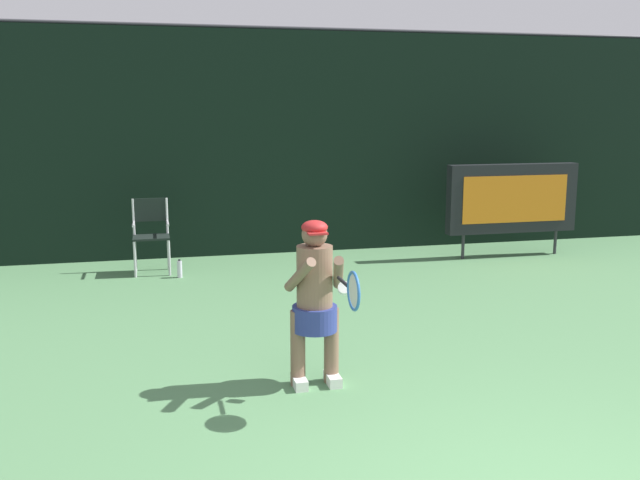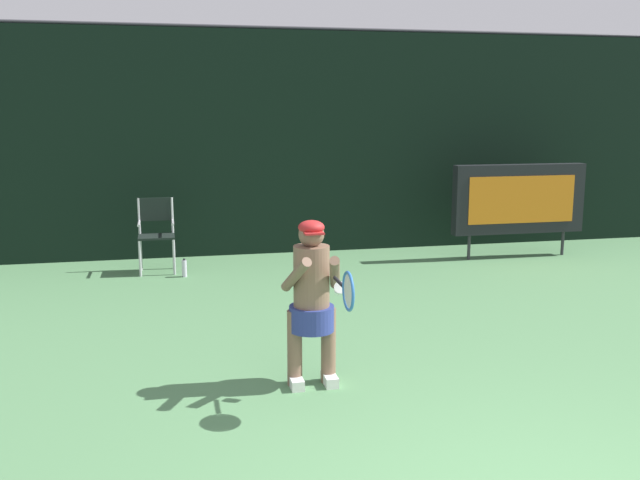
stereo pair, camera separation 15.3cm
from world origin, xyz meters
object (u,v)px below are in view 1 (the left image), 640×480
scoreboard (512,198)px  umpire_chair (151,231)px  tennis_racket (353,290)px  tennis_player (315,297)px  water_bottle (180,269)px

scoreboard → umpire_chair: 5.68m
umpire_chair → tennis_racket: 5.61m
scoreboard → tennis_player: 6.27m
tennis_player → tennis_racket: bearing=-77.8°
scoreboard → water_bottle: scoreboard is taller
tennis_player → tennis_racket: size_ratio=2.41×
water_bottle → tennis_player: size_ratio=0.18×
tennis_player → tennis_racket: 0.71m
umpire_chair → tennis_player: bearing=-74.1°
scoreboard → umpire_chair: scoreboard is taller
umpire_chair → water_bottle: bearing=-48.8°
scoreboard → tennis_racket: size_ratio=3.65×
tennis_player → water_bottle: bearing=102.7°
tennis_player → scoreboard: bearing=46.4°
water_bottle → tennis_player: tennis_player is taller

